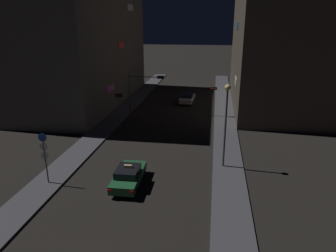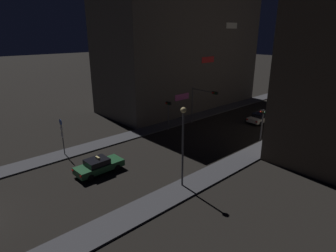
{
  "view_description": "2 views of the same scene",
  "coord_description": "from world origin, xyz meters",
  "px_view_note": "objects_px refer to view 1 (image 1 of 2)",
  "views": [
    {
      "loc": [
        5.23,
        -8.93,
        11.4
      ],
      "look_at": [
        1.15,
        18.05,
        2.17
      ],
      "focal_mm": 33.39,
      "sensor_mm": 36.0,
      "label": 1
    },
    {
      "loc": [
        20.67,
        -0.14,
        12.32
      ],
      "look_at": [
        -1.34,
        19.87,
        2.29
      ],
      "focal_mm": 29.93,
      "sensor_mm": 36.0,
      "label": 2
    }
  ],
  "objects_px": {
    "traffic_light_right_kerb": "(213,95)",
    "far_car": "(187,98)",
    "taxi": "(129,176)",
    "street_lamp_near_block": "(226,114)",
    "traffic_light_overhead": "(143,86)",
    "sign_pole_left": "(45,153)",
    "traffic_light_left_kerb": "(119,103)"
  },
  "relations": [
    {
      "from": "traffic_light_right_kerb",
      "to": "far_car",
      "type": "bearing_deg",
      "value": 120.2
    },
    {
      "from": "taxi",
      "to": "street_lamp_near_block",
      "type": "xyz_separation_m",
      "value": [
        6.85,
        3.92,
        3.85
      ]
    },
    {
      "from": "traffic_light_overhead",
      "to": "sign_pole_left",
      "type": "relative_size",
      "value": 1.35
    },
    {
      "from": "traffic_light_left_kerb",
      "to": "sign_pole_left",
      "type": "relative_size",
      "value": 1.01
    },
    {
      "from": "street_lamp_near_block",
      "to": "traffic_light_overhead",
      "type": "bearing_deg",
      "value": 126.08
    },
    {
      "from": "far_car",
      "to": "sign_pole_left",
      "type": "bearing_deg",
      "value": -107.21
    },
    {
      "from": "sign_pole_left",
      "to": "far_car",
      "type": "bearing_deg",
      "value": 72.79
    },
    {
      "from": "street_lamp_near_block",
      "to": "traffic_light_left_kerb",
      "type": "bearing_deg",
      "value": 142.28
    },
    {
      "from": "traffic_light_left_kerb",
      "to": "traffic_light_right_kerb",
      "type": "relative_size",
      "value": 1.01
    },
    {
      "from": "traffic_light_right_kerb",
      "to": "street_lamp_near_block",
      "type": "distance_m",
      "value": 14.35
    },
    {
      "from": "traffic_light_left_kerb",
      "to": "traffic_light_right_kerb",
      "type": "bearing_deg",
      "value": 27.73
    },
    {
      "from": "taxi",
      "to": "traffic_light_left_kerb",
      "type": "bearing_deg",
      "value": 109.56
    },
    {
      "from": "sign_pole_left",
      "to": "street_lamp_near_block",
      "type": "xyz_separation_m",
      "value": [
        12.71,
        4.7,
        2.13
      ]
    },
    {
      "from": "far_car",
      "to": "traffic_light_left_kerb",
      "type": "distance_m",
      "value": 13.71
    },
    {
      "from": "far_car",
      "to": "traffic_light_overhead",
      "type": "distance_m",
      "value": 9.34
    },
    {
      "from": "far_car",
      "to": "sign_pole_left",
      "type": "xyz_separation_m",
      "value": [
        -7.86,
        -25.38,
        1.73
      ]
    },
    {
      "from": "taxi",
      "to": "traffic_light_overhead",
      "type": "relative_size",
      "value": 0.87
    },
    {
      "from": "taxi",
      "to": "traffic_light_overhead",
      "type": "bearing_deg",
      "value": 99.36
    },
    {
      "from": "far_car",
      "to": "traffic_light_right_kerb",
      "type": "xyz_separation_m",
      "value": [
        3.78,
        -6.49,
        2.01
      ]
    },
    {
      "from": "taxi",
      "to": "far_car",
      "type": "xyz_separation_m",
      "value": [
        2.0,
        24.6,
        -0.0
      ]
    },
    {
      "from": "traffic_light_right_kerb",
      "to": "traffic_light_overhead",
      "type": "bearing_deg",
      "value": -173.99
    },
    {
      "from": "taxi",
      "to": "street_lamp_near_block",
      "type": "height_order",
      "value": "street_lamp_near_block"
    },
    {
      "from": "traffic_light_left_kerb",
      "to": "far_car",
      "type": "bearing_deg",
      "value": 61.31
    },
    {
      "from": "taxi",
      "to": "sign_pole_left",
      "type": "bearing_deg",
      "value": -172.44
    },
    {
      "from": "traffic_light_right_kerb",
      "to": "sign_pole_left",
      "type": "bearing_deg",
      "value": -121.63
    },
    {
      "from": "taxi",
      "to": "sign_pole_left",
      "type": "distance_m",
      "value": 6.16
    },
    {
      "from": "taxi",
      "to": "traffic_light_right_kerb",
      "type": "relative_size",
      "value": 1.17
    },
    {
      "from": "taxi",
      "to": "far_car",
      "type": "height_order",
      "value": "taxi"
    },
    {
      "from": "sign_pole_left",
      "to": "taxi",
      "type": "bearing_deg",
      "value": 7.56
    },
    {
      "from": "traffic_light_left_kerb",
      "to": "street_lamp_near_block",
      "type": "distance_m",
      "value": 14.48
    },
    {
      "from": "taxi",
      "to": "traffic_light_left_kerb",
      "type": "xyz_separation_m",
      "value": [
        -4.51,
        12.71,
        2.02
      ]
    },
    {
      "from": "far_car",
      "to": "traffic_light_left_kerb",
      "type": "xyz_separation_m",
      "value": [
        -6.51,
        -11.9,
        2.03
      ]
    }
  ]
}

